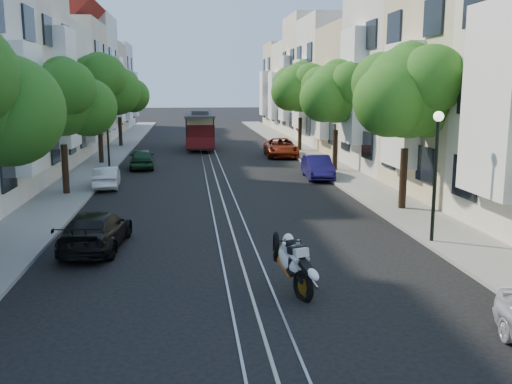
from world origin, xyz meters
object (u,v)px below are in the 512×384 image
object	(u,v)px
tree_e_c	(338,94)
cable_car	(201,128)
lamp_east	(436,157)
parked_car_w_far	(142,159)
tree_e_b	(409,94)
tree_w_b	(62,101)
parked_car_w_near	(96,230)
sportbike_rider	(292,260)
parked_car_e_far	(281,148)
parked_car_w_mid	(107,177)
tree_w_c	(99,86)
lamp_west	(107,124)
parked_car_e_mid	(318,167)
tree_e_d	(301,89)
tree_w_d	(119,92)

from	to	relation	value
tree_e_c	cable_car	size ratio (longest dim) A/B	0.86
lamp_east	parked_car_w_far	bearing A→B (deg)	119.87
tree_e_c	cable_car	distance (m)	16.06
tree_e_b	parked_car_w_far	xyz separation A→B (m)	(-11.66, 13.66, -4.10)
tree_w_b	parked_car_w_near	world-z (taller)	tree_w_b
tree_e_b	tree_e_c	distance (m)	11.00
tree_e_c	sportbike_rider	distance (m)	21.10
parked_car_e_far	parked_car_w_mid	world-z (taller)	parked_car_e_far
tree_w_c	parked_car_e_far	size ratio (longest dim) A/B	1.48
tree_e_b	tree_w_b	xyz separation A→B (m)	(-14.40, 5.00, -0.34)
cable_car	lamp_west	bearing A→B (deg)	-114.35
tree_e_b	parked_car_e_mid	size ratio (longest dim) A/B	1.73
tree_w_c	cable_car	distance (m)	11.49
tree_w_c	parked_car_w_mid	world-z (taller)	tree_w_c
tree_w_b	lamp_east	xyz separation A→B (m)	(13.44, -9.98, -1.55)
lamp_west	tree_w_b	bearing A→B (deg)	-95.97
lamp_east	sportbike_rider	world-z (taller)	lamp_east
tree_e_d	tree_w_b	size ratio (longest dim) A/B	1.09
tree_w_b	parked_car_w_mid	bearing A→B (deg)	51.10
parked_car_w_near	tree_w_d	bearing A→B (deg)	-80.13
tree_e_d	tree_w_c	world-z (taller)	tree_w_c
tree_w_b	parked_car_e_far	xyz separation A→B (m)	(12.32, 13.74, -3.73)
tree_e_d	parked_car_w_mid	distance (m)	20.29
tree_e_d	cable_car	bearing A→B (deg)	160.46
tree_e_b	cable_car	world-z (taller)	tree_e_b
tree_e_c	parked_car_e_mid	bearing A→B (deg)	-124.71
parked_car_e_mid	parked_car_w_near	size ratio (longest dim) A/B	0.93
parked_car_e_mid	parked_car_w_far	bearing A→B (deg)	156.20
tree_e_b	parked_car_w_mid	size ratio (longest dim) A/B	1.99
tree_w_d	parked_car_w_far	distance (m)	14.19
cable_car	parked_car_e_far	bearing A→B (deg)	-44.69
tree_w_b	lamp_east	distance (m)	16.81
lamp_west	parked_car_e_mid	world-z (taller)	lamp_west
lamp_west	sportbike_rider	distance (m)	23.10
tree_w_c	tree_e_c	bearing A→B (deg)	-19.15
parked_car_w_mid	tree_w_c	bearing A→B (deg)	-84.29
tree_e_b	parked_car_w_near	distance (m)	13.10
tree_e_c	tree_e_d	bearing A→B (deg)	90.00
tree_w_b	cable_car	distance (m)	21.01
tree_w_b	lamp_west	distance (m)	8.22
parked_car_e_mid	parked_car_e_far	size ratio (longest dim) A/B	0.80
tree_w_d	lamp_west	bearing A→B (deg)	-86.56
tree_e_b	tree_w_d	size ratio (longest dim) A/B	1.03
tree_e_c	parked_car_e_mid	size ratio (longest dim) A/B	1.68
tree_w_d	parked_car_e_far	world-z (taller)	tree_w_d
tree_e_b	lamp_east	distance (m)	5.41
parked_car_w_mid	cable_car	bearing A→B (deg)	-109.85
parked_car_w_mid	parked_car_w_near	bearing A→B (deg)	92.22
tree_w_d	lamp_west	xyz separation A→B (m)	(0.84, -13.98, -1.75)
tree_e_d	sportbike_rider	xyz separation A→B (m)	(-6.25, -30.80, -4.04)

